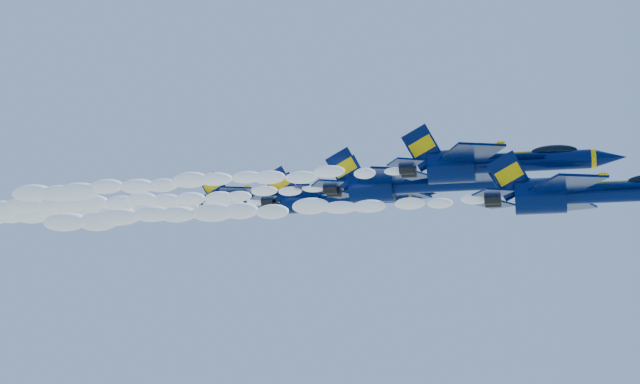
% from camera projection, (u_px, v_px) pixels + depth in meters
% --- Properties ---
extents(jet_lead, '(17.27, 14.17, 6.42)m').
position_uv_depth(jet_lead, '(589.00, 193.00, 64.89)').
color(jet_lead, '#000C3B').
extents(smoke_trail_jet_lead, '(36.53, 1.79, 1.61)m').
position_uv_depth(smoke_trail_jet_lead, '(253.00, 212.00, 70.57)').
color(smoke_trail_jet_lead, white).
extents(jet_second, '(18.24, 14.96, 6.78)m').
position_uv_depth(jet_second, '(496.00, 163.00, 73.44)').
color(jet_second, '#000C3B').
extents(smoke_trail_jet_second, '(36.53, 1.89, 1.70)m').
position_uv_depth(smoke_trail_jet_second, '(198.00, 182.00, 79.21)').
color(smoke_trail_jet_second, white).
extents(jet_third, '(19.35, 15.87, 7.19)m').
position_uv_depth(jet_third, '(413.00, 184.00, 83.19)').
color(jet_third, '#000C3B').
extents(smoke_trail_jet_third, '(36.53, 2.00, 1.80)m').
position_uv_depth(smoke_trail_jet_third, '(149.00, 200.00, 89.07)').
color(smoke_trail_jet_third, white).
extents(jet_fourth, '(17.97, 14.74, 6.68)m').
position_uv_depth(jet_fourth, '(337.00, 197.00, 91.07)').
color(jet_fourth, '#000C3B').
extents(smoke_trail_jet_fourth, '(36.53, 1.86, 1.67)m').
position_uv_depth(smoke_trail_jet_fourth, '(104.00, 211.00, 96.82)').
color(smoke_trail_jet_fourth, white).
extents(jet_fifth, '(16.38, 13.44, 6.09)m').
position_uv_depth(jet_fifth, '(258.00, 197.00, 103.30)').
color(jet_fifth, '#000C3B').
extents(smoke_trail_jet_fifth, '(36.53, 1.69, 1.53)m').
position_uv_depth(smoke_trail_jet_fifth, '(60.00, 209.00, 108.90)').
color(smoke_trail_jet_fifth, white).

